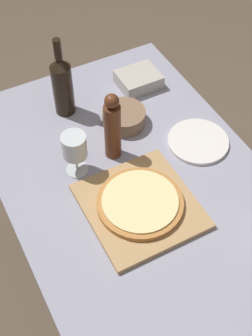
{
  "coord_description": "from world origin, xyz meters",
  "views": [
    {
      "loc": [
        -0.48,
        -0.82,
        2.01
      ],
      "look_at": [
        -0.03,
        0.04,
        0.82
      ],
      "focal_mm": 50.0,
      "sensor_mm": 36.0,
      "label": 1
    }
  ],
  "objects_px": {
    "small_bowl": "(124,117)",
    "pizza": "(140,202)",
    "wine_glass": "(74,147)",
    "wine_bottle": "(62,85)",
    "pepper_mill": "(113,128)"
  },
  "relations": [
    {
      "from": "small_bowl",
      "to": "pizza",
      "type": "bearing_deg",
      "value": -110.02
    },
    {
      "from": "wine_glass",
      "to": "small_bowl",
      "type": "height_order",
      "value": "wine_glass"
    },
    {
      "from": "wine_bottle",
      "to": "pepper_mill",
      "type": "relative_size",
      "value": 1.18
    },
    {
      "from": "pepper_mill",
      "to": "small_bowl",
      "type": "xyz_separation_m",
      "value": [
        0.1,
        0.12,
        -0.1
      ]
    },
    {
      "from": "pepper_mill",
      "to": "small_bowl",
      "type": "height_order",
      "value": "pepper_mill"
    },
    {
      "from": "pizza",
      "to": "wine_glass",
      "type": "xyz_separation_m",
      "value": [
        -0.12,
        0.24,
        0.09
      ]
    },
    {
      "from": "pepper_mill",
      "to": "wine_glass",
      "type": "distance_m",
      "value": 0.14
    },
    {
      "from": "pizza",
      "to": "wine_bottle",
      "type": "bearing_deg",
      "value": 93.65
    },
    {
      "from": "small_bowl",
      "to": "pepper_mill",
      "type": "bearing_deg",
      "value": -131.46
    },
    {
      "from": "pepper_mill",
      "to": "small_bowl",
      "type": "relative_size",
      "value": 1.71
    },
    {
      "from": "small_bowl",
      "to": "wine_glass",
      "type": "bearing_deg",
      "value": -152.72
    },
    {
      "from": "wine_bottle",
      "to": "wine_glass",
      "type": "distance_m",
      "value": 0.3
    },
    {
      "from": "wine_bottle",
      "to": "pizza",
      "type": "bearing_deg",
      "value": -86.35
    },
    {
      "from": "wine_bottle",
      "to": "wine_glass",
      "type": "bearing_deg",
      "value": -105.62
    },
    {
      "from": "pepper_mill",
      "to": "wine_glass",
      "type": "xyz_separation_m",
      "value": [
        -0.14,
        -0.01,
        -0.01
      ]
    }
  ]
}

